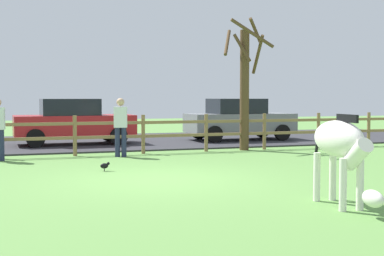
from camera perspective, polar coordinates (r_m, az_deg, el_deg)
name	(u,v)px	position (r m, az deg, el deg)	size (l,w,h in m)	color
ground_plane	(160,180)	(10.95, -3.42, -5.48)	(60.00, 60.00, 0.00)	#5B8C42
parking_asphalt	(91,142)	(20.00, -10.59, -1.48)	(28.00, 7.40, 0.05)	#2D2D33
paddock_fence	(110,132)	(15.71, -8.70, -0.43)	(21.90, 0.11, 1.15)	olive
bare_tree	(245,82)	(16.95, 5.62, 4.85)	(1.44, 1.57, 4.08)	#513A23
zebra	(341,146)	(8.46, 15.49, -1.85)	(0.57, 1.94, 1.41)	white
crow_on_grass	(105,166)	(12.30, -9.21, -3.95)	(0.21, 0.10, 0.20)	black
parked_car_grey	(239,119)	(20.44, 4.98, 0.96)	(4.01, 1.90, 1.56)	slate
parked_car_red	(73,121)	(18.90, -12.45, 0.71)	(4.03, 1.94, 1.56)	red
visitor_left_of_tree	(121,124)	(15.14, -7.57, 0.38)	(0.41, 0.31, 1.64)	#232847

